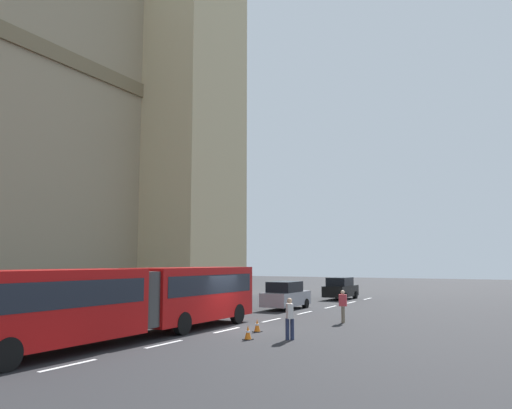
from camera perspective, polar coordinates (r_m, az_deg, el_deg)
The scene contains 9 objects.
ground_plane at distance 25.02m, azimuth -2.24°, elevation -13.78°, with size 160.00×160.00×0.00m, color #262628.
lane_centre_marking at distance 28.28m, azimuth 1.76°, elevation -12.92°, with size 39.00×0.16×0.01m.
articulated_bus at distance 21.94m, azimuth -13.76°, elevation -10.04°, with size 16.04×2.54×2.90m.
sedan_lead at distance 34.72m, azimuth 3.40°, elevation -10.21°, with size 4.40×1.86×1.85m.
sedan_trailing at distance 44.35m, azimuth 9.54°, elevation -9.32°, with size 4.40×1.86×1.85m.
traffic_cone_west at distance 21.36m, azimuth -0.91°, elevation -14.27°, with size 0.36×0.36×0.58m.
traffic_cone_middle at distance 23.66m, azimuth 0.13°, elevation -13.51°, with size 0.36×0.36×0.58m.
pedestrian_near_cones at distance 21.28m, azimuth 3.82°, elevation -12.57°, with size 0.46×0.43×1.69m.
pedestrian_by_kerb at distance 27.42m, azimuth 9.79°, elevation -11.13°, with size 0.36×0.44×1.69m.
Camera 1 is at (-21.31, -12.72, 3.17)m, focal length 35.43 mm.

